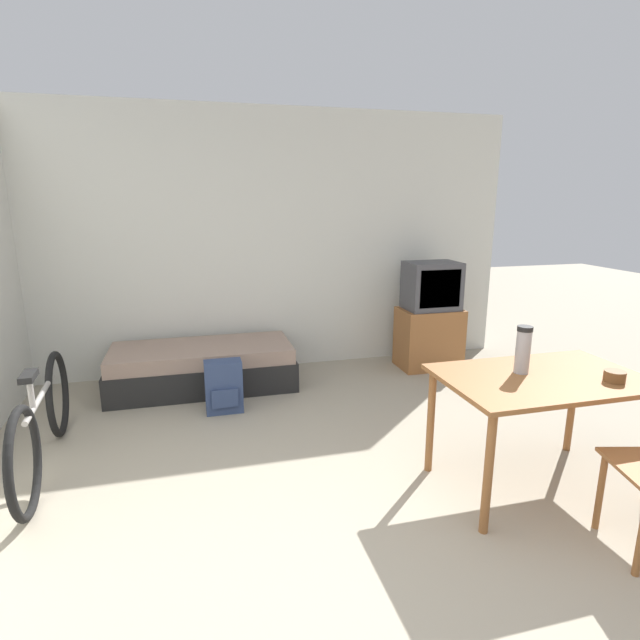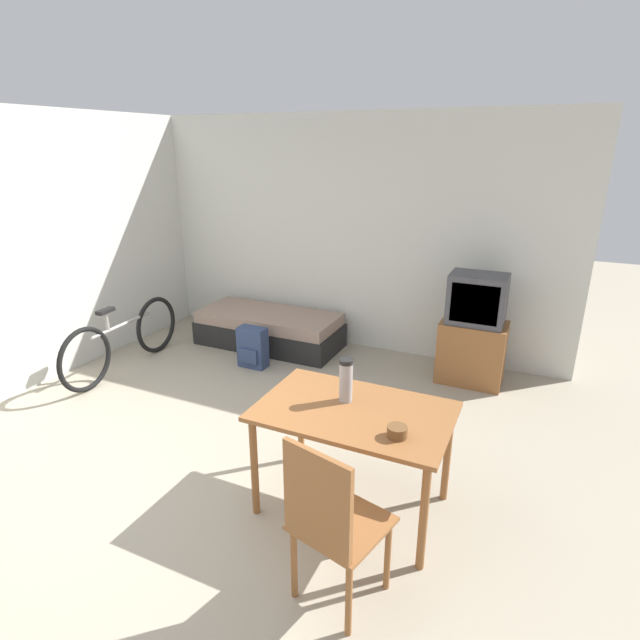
{
  "view_description": "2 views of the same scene",
  "coord_description": "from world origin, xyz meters",
  "px_view_note": "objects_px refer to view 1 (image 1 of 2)",
  "views": [
    {
      "loc": [
        -0.7,
        -1.71,
        1.81
      ],
      "look_at": [
        0.28,
        2.05,
        0.85
      ],
      "focal_mm": 28.0,
      "sensor_mm": 36.0,
      "label": 1
    },
    {
      "loc": [
        2.34,
        -1.92,
        2.36
      ],
      "look_at": [
        0.59,
        1.85,
        0.89
      ],
      "focal_mm": 28.0,
      "sensor_mm": 36.0,
      "label": 2
    }
  ],
  "objects_px": {
    "bicycle": "(43,422)",
    "backpack": "(224,387)",
    "mate_bowl": "(615,376)",
    "dining_table": "(541,389)",
    "daybed": "(203,367)",
    "thermos_flask": "(523,348)",
    "tv": "(430,319)"
  },
  "relations": [
    {
      "from": "dining_table",
      "to": "backpack",
      "type": "bearing_deg",
      "value": 137.83
    },
    {
      "from": "daybed",
      "to": "tv",
      "type": "relative_size",
      "value": 1.52
    },
    {
      "from": "daybed",
      "to": "bicycle",
      "type": "height_order",
      "value": "bicycle"
    },
    {
      "from": "dining_table",
      "to": "bicycle",
      "type": "relative_size",
      "value": 0.71
    },
    {
      "from": "tv",
      "to": "bicycle",
      "type": "height_order",
      "value": "tv"
    },
    {
      "from": "daybed",
      "to": "mate_bowl",
      "type": "height_order",
      "value": "mate_bowl"
    },
    {
      "from": "dining_table",
      "to": "bicycle",
      "type": "distance_m",
      "value": 3.25
    },
    {
      "from": "dining_table",
      "to": "backpack",
      "type": "distance_m",
      "value": 2.51
    },
    {
      "from": "bicycle",
      "to": "mate_bowl",
      "type": "xyz_separation_m",
      "value": [
        3.41,
        -1.21,
        0.44
      ]
    },
    {
      "from": "mate_bowl",
      "to": "daybed",
      "type": "bearing_deg",
      "value": 133.15
    },
    {
      "from": "dining_table",
      "to": "thermos_flask",
      "type": "bearing_deg",
      "value": 137.94
    },
    {
      "from": "daybed",
      "to": "dining_table",
      "type": "height_order",
      "value": "dining_table"
    },
    {
      "from": "mate_bowl",
      "to": "tv",
      "type": "bearing_deg",
      "value": 88.25
    },
    {
      "from": "daybed",
      "to": "thermos_flask",
      "type": "xyz_separation_m",
      "value": [
        1.9,
        -2.21,
        0.7
      ]
    },
    {
      "from": "dining_table",
      "to": "daybed",
      "type": "bearing_deg",
      "value": 130.94
    },
    {
      "from": "bicycle",
      "to": "mate_bowl",
      "type": "relative_size",
      "value": 14.63
    },
    {
      "from": "daybed",
      "to": "bicycle",
      "type": "relative_size",
      "value": 1.0
    },
    {
      "from": "dining_table",
      "to": "mate_bowl",
      "type": "bearing_deg",
      "value": -29.42
    },
    {
      "from": "bicycle",
      "to": "backpack",
      "type": "bearing_deg",
      "value": 27.35
    },
    {
      "from": "daybed",
      "to": "mate_bowl",
      "type": "distance_m",
      "value": 3.46
    },
    {
      "from": "dining_table",
      "to": "thermos_flask",
      "type": "distance_m",
      "value": 0.28
    },
    {
      "from": "mate_bowl",
      "to": "backpack",
      "type": "bearing_deg",
      "value": 139.56
    },
    {
      "from": "thermos_flask",
      "to": "mate_bowl",
      "type": "height_order",
      "value": "thermos_flask"
    },
    {
      "from": "backpack",
      "to": "tv",
      "type": "bearing_deg",
      "value": 16.04
    },
    {
      "from": "dining_table",
      "to": "backpack",
      "type": "xyz_separation_m",
      "value": [
        -1.83,
        1.66,
        -0.43
      ]
    },
    {
      "from": "backpack",
      "to": "daybed",
      "type": "bearing_deg",
      "value": 104.0
    },
    {
      "from": "daybed",
      "to": "dining_table",
      "type": "relative_size",
      "value": 1.41
    },
    {
      "from": "tv",
      "to": "dining_table",
      "type": "xyz_separation_m",
      "value": [
        -0.42,
        -2.31,
        0.12
      ]
    },
    {
      "from": "dining_table",
      "to": "mate_bowl",
      "type": "xyz_separation_m",
      "value": [
        0.34,
        -0.19,
        0.12
      ]
    },
    {
      "from": "bicycle",
      "to": "backpack",
      "type": "relative_size",
      "value": 3.81
    },
    {
      "from": "backpack",
      "to": "mate_bowl",
      "type": "bearing_deg",
      "value": -40.44
    },
    {
      "from": "dining_table",
      "to": "mate_bowl",
      "type": "relative_size",
      "value": 10.37
    }
  ]
}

